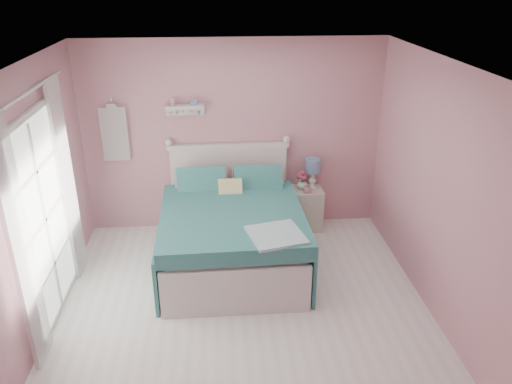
{
  "coord_description": "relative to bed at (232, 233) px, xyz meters",
  "views": [
    {
      "loc": [
        -0.22,
        -4.18,
        3.36
      ],
      "look_at": [
        0.22,
        1.2,
        0.95
      ],
      "focal_mm": 35.0,
      "sensor_mm": 36.0,
      "label": 1
    }
  ],
  "objects": [
    {
      "name": "room_shell",
      "position": [
        0.07,
        -1.19,
        1.17
      ],
      "size": [
        4.5,
        4.5,
        4.5
      ],
      "color": "#C77E90",
      "rests_on": "floor"
    },
    {
      "name": "curtain_near",
      "position": [
        -1.84,
        -1.53,
        0.77
      ],
      "size": [
        0.04,
        0.4,
        2.32
      ],
      "primitive_type": "cube",
      "color": "white",
      "rests_on": "floor"
    },
    {
      "name": "roses",
      "position": [
        1.0,
        0.86,
        0.37
      ],
      "size": [
        0.14,
        0.11,
        0.12
      ],
      "color": "#C64361",
      "rests_on": "vase"
    },
    {
      "name": "bed",
      "position": [
        0.0,
        0.0,
        0.0
      ],
      "size": [
        1.7,
        2.13,
        1.22
      ],
      "rotation": [
        0.0,
        0.0,
        0.02
      ],
      "color": "silver",
      "rests_on": "floor"
    },
    {
      "name": "table_lamp",
      "position": [
        1.15,
        0.91,
        0.47
      ],
      "size": [
        0.21,
        0.21,
        0.42
      ],
      "color": "white",
      "rests_on": "nightstand"
    },
    {
      "name": "nightstand",
      "position": [
        1.07,
        0.84,
        -0.11
      ],
      "size": [
        0.41,
        0.41,
        0.59
      ],
      "color": "beige",
      "rests_on": "floor"
    },
    {
      "name": "hanging_dress",
      "position": [
        -1.48,
        0.99,
        0.99
      ],
      "size": [
        0.34,
        0.03,
        0.72
      ],
      "primitive_type": "cube",
      "color": "white",
      "rests_on": "room_shell"
    },
    {
      "name": "curtain_far",
      "position": [
        -1.84,
        -0.05,
        0.77
      ],
      "size": [
        0.04,
        0.4,
        2.32
      ],
      "primitive_type": "cube",
      "color": "white",
      "rests_on": "floor"
    },
    {
      "name": "floor",
      "position": [
        0.07,
        -1.19,
        -0.41
      ],
      "size": [
        4.5,
        4.5,
        0.0
      ],
      "primitive_type": "plane",
      "color": "white",
      "rests_on": "ground"
    },
    {
      "name": "french_door",
      "position": [
        -1.9,
        -0.79,
        0.66
      ],
      "size": [
        0.04,
        1.32,
        2.16
      ],
      "color": "silver",
      "rests_on": "floor"
    },
    {
      "name": "teacup",
      "position": [
        1.06,
        0.73,
        0.22
      ],
      "size": [
        0.12,
        0.12,
        0.09
      ],
      "primitive_type": "imported",
      "rotation": [
        0.0,
        0.0,
        -0.15
      ],
      "color": "pink",
      "rests_on": "nightstand"
    },
    {
      "name": "wall_shelf",
      "position": [
        -0.55,
        1.0,
        1.32
      ],
      "size": [
        0.5,
        0.15,
        0.25
      ],
      "color": "silver",
      "rests_on": "room_shell"
    },
    {
      "name": "vase",
      "position": [
        1.0,
        0.86,
        0.26
      ],
      "size": [
        0.19,
        0.19,
        0.15
      ],
      "primitive_type": "imported",
      "rotation": [
        0.0,
        0.0,
        0.35
      ],
      "color": "silver",
      "rests_on": "nightstand"
    }
  ]
}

